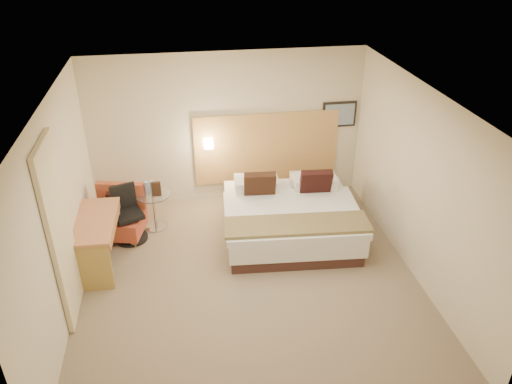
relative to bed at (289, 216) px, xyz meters
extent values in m
cube|color=#7B6A53|center=(-0.83, -1.07, -0.35)|extent=(4.80, 5.00, 0.02)
cube|color=white|center=(-0.83, -1.07, 2.37)|extent=(4.80, 5.00, 0.02)
cube|color=beige|center=(-0.83, 1.44, 1.01)|extent=(4.80, 0.02, 2.70)
cube|color=beige|center=(-0.83, -3.58, 1.01)|extent=(4.80, 0.02, 2.70)
cube|color=beige|center=(-3.24, -1.07, 1.01)|extent=(0.02, 5.00, 2.70)
cube|color=beige|center=(1.58, -1.07, 1.01)|extent=(0.02, 5.00, 2.70)
cube|color=#BC8949|center=(-0.13, 1.40, 0.61)|extent=(2.60, 0.04, 1.30)
cube|color=black|center=(1.19, 1.41, 1.16)|extent=(0.62, 0.03, 0.47)
cube|color=gray|center=(1.19, 1.39, 1.16)|extent=(0.54, 0.01, 0.39)
cylinder|color=silver|center=(-1.18, 1.35, 0.81)|extent=(0.02, 0.12, 0.02)
cube|color=#FDECC6|center=(-1.18, 1.29, 0.81)|extent=(0.15, 0.15, 0.15)
cube|color=beige|center=(-3.19, -1.32, 0.88)|extent=(0.06, 0.90, 2.42)
cylinder|color=#9BB7F0|center=(-2.25, 0.59, 0.40)|extent=(0.07, 0.07, 0.23)
cylinder|color=#93C1E4|center=(-2.17, 0.60, 0.40)|extent=(0.07, 0.07, 0.23)
cube|color=#352115|center=(-2.10, 0.51, 0.42)|extent=(0.15, 0.07, 0.25)
cube|color=#39211C|center=(0.00, 0.00, -0.24)|extent=(2.13, 2.13, 0.18)
cube|color=silver|center=(0.00, 0.00, 0.00)|extent=(2.20, 2.20, 0.31)
cube|color=silver|center=(-0.02, -0.29, 0.21)|extent=(2.21, 1.63, 0.10)
cube|color=silver|center=(-0.44, 0.79, 0.25)|extent=(0.74, 0.44, 0.18)
cube|color=silver|center=(0.55, 0.72, 0.25)|extent=(0.74, 0.44, 0.18)
cube|color=silver|center=(-0.46, 0.52, 0.35)|extent=(0.74, 0.44, 0.18)
cube|color=white|center=(0.53, 0.45, 0.35)|extent=(0.74, 0.44, 0.18)
cube|color=black|center=(-0.44, 0.32, 0.43)|extent=(0.53, 0.31, 0.53)
cube|color=black|center=(0.48, 0.25, 0.43)|extent=(0.53, 0.31, 0.53)
cube|color=#C58528|center=(-0.05, -0.70, 0.28)|extent=(2.19, 0.72, 0.05)
cube|color=tan|center=(-3.12, 0.18, -0.29)|extent=(0.09, 0.09, 0.10)
cube|color=#9C6749|center=(-2.51, 0.04, -0.29)|extent=(0.09, 0.09, 0.10)
cube|color=#B27154|center=(-2.99, 0.72, -0.29)|extent=(0.09, 0.09, 0.10)
cube|color=tan|center=(-2.38, 0.57, -0.29)|extent=(0.09, 0.09, 0.10)
cube|color=#AF452F|center=(-2.75, 0.38, -0.09)|extent=(0.92, 0.85, 0.29)
cube|color=#A9482D|center=(-2.68, 0.65, 0.27)|extent=(0.79, 0.30, 0.44)
cube|color=black|center=(-2.71, 0.55, 0.20)|extent=(0.41, 0.27, 0.39)
cylinder|color=silver|center=(-2.17, 0.56, -0.32)|extent=(0.41, 0.41, 0.02)
cylinder|color=silver|center=(-2.17, 0.56, -0.02)|extent=(0.05, 0.05, 0.59)
cylinder|color=white|center=(-2.17, 0.56, 0.28)|extent=(0.60, 0.60, 0.01)
cube|color=#BB7249|center=(-2.97, -0.36, 0.44)|extent=(0.62, 1.29, 0.04)
cube|color=#AB8D43|center=(-2.99, -0.95, 0.04)|extent=(0.53, 0.06, 0.75)
cube|color=#A56340|center=(-2.95, 0.23, 0.04)|extent=(0.53, 0.06, 0.75)
cube|color=#B27945|center=(-2.92, -0.36, 0.35)|extent=(0.51, 1.20, 0.11)
cylinder|color=black|center=(-2.56, 0.24, -0.31)|extent=(0.67, 0.67, 0.04)
cylinder|color=black|center=(-2.56, 0.24, -0.09)|extent=(0.08, 0.08, 0.40)
cube|color=black|center=(-2.56, 0.24, 0.13)|extent=(0.54, 0.54, 0.07)
cube|color=black|center=(-2.63, 0.42, 0.38)|extent=(0.39, 0.19, 0.42)
camera|label=1|loc=(-1.65, -6.72, 4.28)|focal=35.00mm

